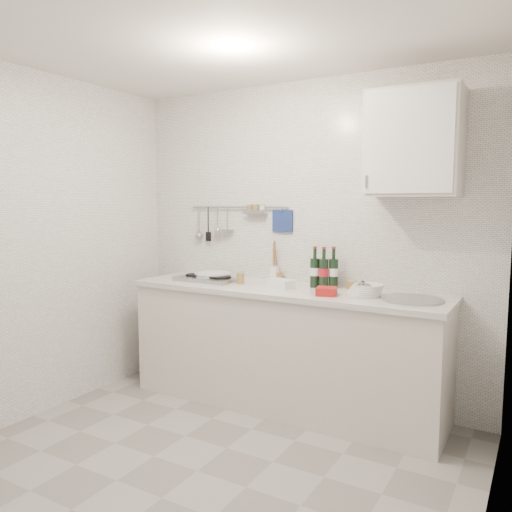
{
  "coord_description": "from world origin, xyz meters",
  "views": [
    {
      "loc": [
        1.69,
        -2.21,
        1.57
      ],
      "look_at": [
        -0.13,
        0.9,
        1.17
      ],
      "focal_mm": 35.0,
      "sensor_mm": 36.0,
      "label": 1
    }
  ],
  "objects_px": {
    "plate_stack_sink": "(365,290)",
    "wall_cabinet": "(414,143)",
    "wine_bottles": "(324,267)",
    "utensil_crock": "(274,271)",
    "plate_stack_hob": "(211,276)"
  },
  "relations": [
    {
      "from": "wall_cabinet",
      "to": "utensil_crock",
      "type": "height_order",
      "value": "wall_cabinet"
    },
    {
      "from": "wall_cabinet",
      "to": "utensil_crock",
      "type": "relative_size",
      "value": 2.11
    },
    {
      "from": "wine_bottles",
      "to": "utensil_crock",
      "type": "bearing_deg",
      "value": 168.25
    },
    {
      "from": "plate_stack_hob",
      "to": "wine_bottles",
      "type": "distance_m",
      "value": 0.99
    },
    {
      "from": "plate_stack_hob",
      "to": "plate_stack_sink",
      "type": "height_order",
      "value": "plate_stack_sink"
    },
    {
      "from": "plate_stack_hob",
      "to": "wine_bottles",
      "type": "relative_size",
      "value": 1.06
    },
    {
      "from": "plate_stack_sink",
      "to": "wine_bottles",
      "type": "bearing_deg",
      "value": 157.67
    },
    {
      "from": "plate_stack_sink",
      "to": "utensil_crock",
      "type": "distance_m",
      "value": 0.89
    },
    {
      "from": "plate_stack_sink",
      "to": "wall_cabinet",
      "type": "bearing_deg",
      "value": 24.39
    },
    {
      "from": "wall_cabinet",
      "to": "plate_stack_sink",
      "type": "bearing_deg",
      "value": -155.61
    },
    {
      "from": "plate_stack_hob",
      "to": "wall_cabinet",
      "type": "bearing_deg",
      "value": 1.84
    },
    {
      "from": "wall_cabinet",
      "to": "utensil_crock",
      "type": "xyz_separation_m",
      "value": [
        -1.12,
        0.13,
        -0.95
      ]
    },
    {
      "from": "wall_cabinet",
      "to": "plate_stack_sink",
      "type": "xyz_separation_m",
      "value": [
        -0.27,
        -0.12,
        -0.99
      ]
    },
    {
      "from": "wine_bottles",
      "to": "utensil_crock",
      "type": "relative_size",
      "value": 0.93
    },
    {
      "from": "plate_stack_sink",
      "to": "utensil_crock",
      "type": "relative_size",
      "value": 0.77
    }
  ]
}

